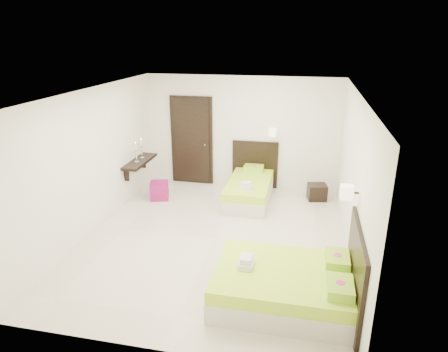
% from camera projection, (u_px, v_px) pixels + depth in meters
% --- Properties ---
extents(floor, '(5.50, 5.50, 0.00)m').
position_uv_depth(floor, '(215.00, 239.00, 7.18)').
color(floor, beige).
rests_on(floor, ground).
extents(bed_single, '(1.08, 1.79, 1.48)m').
position_uv_depth(bed_single, '(250.00, 188.00, 8.80)').
color(bed_single, beige).
rests_on(bed_single, ground).
extents(bed_double, '(1.87, 1.59, 1.54)m').
position_uv_depth(bed_double, '(289.00, 284.00, 5.41)').
color(bed_double, beige).
rests_on(bed_double, ground).
extents(nightstand, '(0.46, 0.42, 0.35)m').
position_uv_depth(nightstand, '(317.00, 192.00, 8.81)').
color(nightstand, black).
rests_on(nightstand, ground).
extents(ottoman, '(0.48, 0.48, 0.38)m').
position_uv_depth(ottoman, '(159.00, 190.00, 8.85)').
color(ottoman, '#821150').
rests_on(ottoman, ground).
extents(door, '(1.02, 0.15, 2.14)m').
position_uv_depth(door, '(192.00, 141.00, 9.54)').
color(door, black).
rests_on(door, ground).
extents(console_shelf, '(0.35, 1.20, 0.78)m').
position_uv_depth(console_shelf, '(139.00, 162.00, 8.78)').
color(console_shelf, black).
rests_on(console_shelf, ground).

